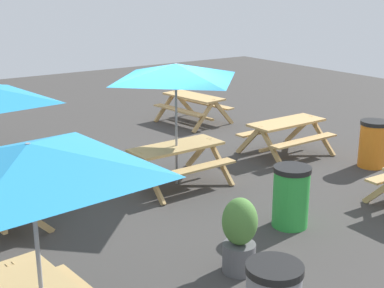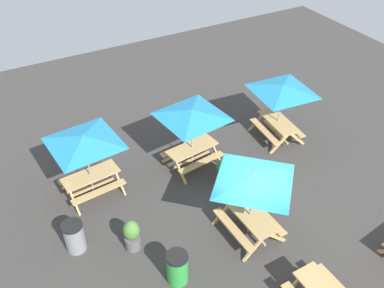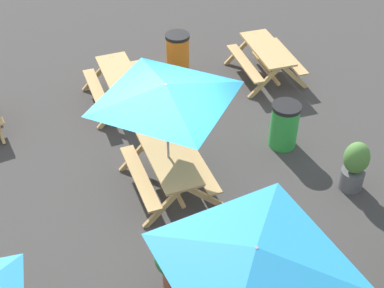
# 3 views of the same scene
# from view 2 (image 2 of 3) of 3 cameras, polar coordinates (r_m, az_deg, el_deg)

# --- Properties ---
(ground_plane) EXTENTS (27.61, 27.61, 0.00)m
(ground_plane) POSITION_cam_2_polar(r_m,az_deg,el_deg) (13.26, 7.64, -10.54)
(ground_plane) COLOR #3D3A38
(ground_plane) RESTS_ON ground
(picnic_table_0) EXTENTS (2.80, 2.80, 2.34)m
(picnic_table_0) POSITION_cam_2_polar(r_m,az_deg,el_deg) (13.96, -0.00, 3.54)
(picnic_table_0) COLOR tan
(picnic_table_0) RESTS_ON ground
(picnic_table_2) EXTENTS (2.81, 2.81, 2.34)m
(picnic_table_2) POSITION_cam_2_polar(r_m,az_deg,el_deg) (13.21, -14.15, -0.01)
(picnic_table_2) COLOR tan
(picnic_table_2) RESTS_ON ground
(picnic_table_3) EXTENTS (2.05, 2.05, 2.34)m
(picnic_table_3) POSITION_cam_2_polar(r_m,az_deg,el_deg) (11.63, 8.25, -5.13)
(picnic_table_3) COLOR tan
(picnic_table_3) RESTS_ON ground
(picnic_table_5) EXTENTS (2.82, 2.82, 2.34)m
(picnic_table_5) POSITION_cam_2_polar(r_m,az_deg,el_deg) (15.65, 11.94, 6.76)
(picnic_table_5) COLOR tan
(picnic_table_5) RESTS_ON ground
(trash_bin_gray) EXTENTS (0.59, 0.59, 0.98)m
(trash_bin_gray) POSITION_cam_2_polar(r_m,az_deg,el_deg) (12.62, -15.41, -11.81)
(trash_bin_gray) COLOR gray
(trash_bin_gray) RESTS_ON ground
(trash_bin_green) EXTENTS (0.59, 0.59, 0.98)m
(trash_bin_green) POSITION_cam_2_polar(r_m,az_deg,el_deg) (11.55, -1.97, -16.16)
(trash_bin_green) COLOR green
(trash_bin_green) RESTS_ON ground
(potted_plant_0) EXTENTS (0.47, 0.47, 1.04)m
(potted_plant_0) POSITION_cam_2_polar(r_m,az_deg,el_deg) (12.29, -8.03, -11.89)
(potted_plant_0) COLOR #59595B
(potted_plant_0) RESTS_ON ground
(potted_plant_1) EXTENTS (0.67, 0.67, 0.99)m
(potted_plant_1) POSITION_cam_2_polar(r_m,az_deg,el_deg) (14.08, 4.59, -3.47)
(potted_plant_1) COLOR #935138
(potted_plant_1) RESTS_ON ground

